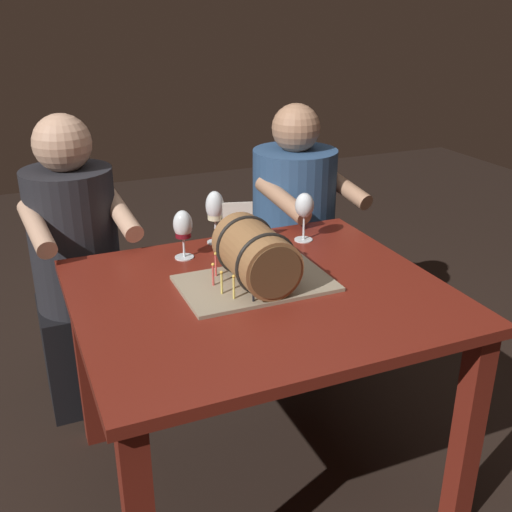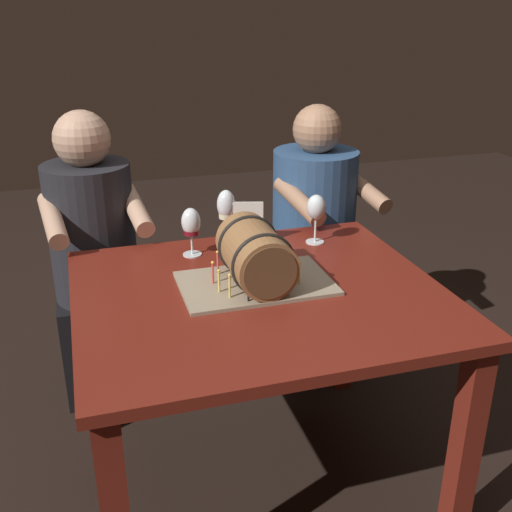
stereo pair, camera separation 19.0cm
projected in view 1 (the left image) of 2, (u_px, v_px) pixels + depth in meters
name	position (u px, v px, depth m)	size (l,w,h in m)	color
ground_plane	(260.00, 475.00, 2.20)	(8.00, 8.00, 0.00)	black
dining_table	(260.00, 322.00, 1.96)	(1.14, 0.99, 0.74)	maroon
barrel_cake	(256.00, 258.00, 1.91)	(0.48, 0.31, 0.21)	gray
wine_glass_red	(183.00, 227.00, 2.11)	(0.07, 0.07, 0.17)	white
wine_glass_white	(215.00, 208.00, 2.23)	(0.07, 0.07, 0.20)	white
wine_glass_empty	(304.00, 207.00, 2.25)	(0.07, 0.07, 0.18)	white
menu_card	(238.00, 224.00, 2.24)	(0.11, 0.01, 0.16)	silver
person_seated_left	(79.00, 278.00, 2.42)	(0.41, 0.50, 1.20)	black
person_seated_right	(293.00, 243.00, 2.76)	(0.46, 0.54, 1.18)	#1B2D46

